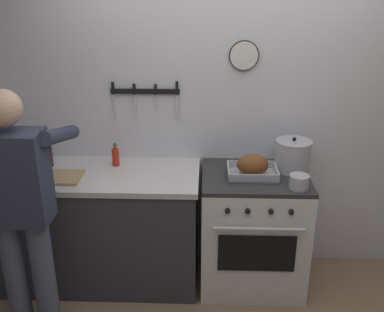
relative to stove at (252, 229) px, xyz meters
The scene contains 11 objects.
wall_back 0.95m from the stove, 121.32° to the left, with size 6.00×0.13×2.60m.
counter_block 1.43m from the stove, behind, with size 2.03×0.65×0.90m.
stove is the anchor object (origin of this frame).
person_cook 1.66m from the stove, 157.58° to the right, with size 0.51×0.63×1.66m.
roasting_pan 0.52m from the stove, 143.41° to the right, with size 0.35×0.26×0.16m.
stock_pot 0.63m from the stove, 21.12° to the left, with size 0.26×0.26×0.25m.
saucepan 0.60m from the stove, 37.78° to the right, with size 0.13×0.13×0.09m.
cutting_board 1.48m from the stove, behind, with size 0.36×0.24×0.02m, color tan.
bottle_hot_sauce 1.16m from the stove, behind, with size 0.05×0.05×0.17m.
bottle_soy_sauce 1.77m from the stove, behind, with size 0.05×0.05×0.23m.
bottle_wine_red 1.64m from the stove, behind, with size 0.07×0.07×0.31m.
Camera 1 is at (-0.13, -1.94, 2.21)m, focal length 41.91 mm.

